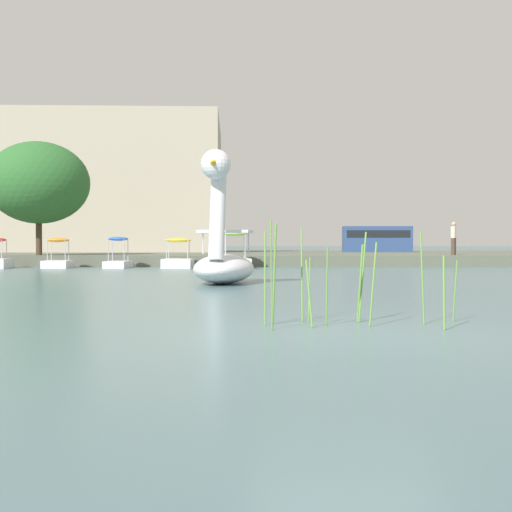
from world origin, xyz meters
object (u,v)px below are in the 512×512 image
(tree_sapling_by_fence, at_px, (39,183))
(parked_van, at_px, (377,238))
(pedal_boat_yellow, at_px, (178,260))
(pedal_boat_orange, at_px, (58,260))
(swan_boat, at_px, (223,253))
(person_on_path, at_px, (454,237))
(pedal_boat_blue, at_px, (118,259))
(pedal_boat_lime, at_px, (235,259))

(tree_sapling_by_fence, height_order, parked_van, tree_sapling_by_fence)
(pedal_boat_yellow, relative_size, parked_van, 0.47)
(pedal_boat_yellow, xyz_separation_m, pedal_boat_orange, (-5.64, -0.11, -0.00))
(pedal_boat_orange, bearing_deg, swan_boat, -57.24)
(person_on_path, bearing_deg, swan_boat, -123.82)
(pedal_boat_orange, relative_size, tree_sapling_by_fence, 0.26)
(pedal_boat_blue, height_order, person_on_path, person_on_path)
(pedal_boat_yellow, relative_size, tree_sapling_by_fence, 0.34)
(pedal_boat_lime, distance_m, pedal_boat_yellow, 2.71)
(pedal_boat_blue, bearing_deg, person_on_path, 14.64)
(person_on_path, bearing_deg, tree_sapling_by_fence, -179.68)
(pedal_boat_yellow, bearing_deg, pedal_boat_orange, -178.91)
(pedal_boat_lime, distance_m, tree_sapling_by_fence, 12.13)
(pedal_boat_orange, distance_m, person_on_path, 20.50)
(pedal_boat_lime, xyz_separation_m, pedal_boat_yellow, (-2.70, 0.16, -0.04))
(pedal_boat_lime, xyz_separation_m, pedal_boat_blue, (-5.51, 0.05, -0.01))
(parked_van, bearing_deg, pedal_boat_yellow, -125.08)
(parked_van, bearing_deg, pedal_boat_orange, -135.25)
(swan_boat, height_order, person_on_path, swan_boat)
(pedal_boat_yellow, bearing_deg, swan_boat, -78.39)
(swan_boat, xyz_separation_m, pedal_boat_yellow, (-2.68, 13.04, -0.48))
(person_on_path, bearing_deg, pedal_boat_orange, -167.38)
(pedal_boat_lime, bearing_deg, pedal_boat_blue, 179.47)
(pedal_boat_yellow, height_order, parked_van, parked_van)
(pedal_boat_yellow, distance_m, person_on_path, 15.03)
(swan_boat, bearing_deg, pedal_boat_blue, 113.01)
(swan_boat, height_order, pedal_boat_lime, swan_boat)
(swan_boat, xyz_separation_m, pedal_boat_orange, (-8.32, 12.93, -0.48))
(tree_sapling_by_fence, xyz_separation_m, person_on_path, (22.23, 0.12, -2.89))
(pedal_boat_yellow, bearing_deg, parked_van, 54.92)
(pedal_boat_lime, height_order, parked_van, parked_van)
(swan_boat, relative_size, person_on_path, 2.09)
(pedal_boat_lime, relative_size, pedal_boat_orange, 1.33)
(pedal_boat_lime, height_order, person_on_path, person_on_path)
(pedal_boat_blue, distance_m, parked_van, 23.90)
(pedal_boat_yellow, bearing_deg, tree_sapling_by_fence, 151.72)
(pedal_boat_blue, relative_size, tree_sapling_by_fence, 0.29)
(pedal_boat_lime, distance_m, person_on_path, 12.53)
(swan_boat, bearing_deg, person_on_path, 56.18)
(tree_sapling_by_fence, bearing_deg, pedal_boat_orange, -62.70)
(swan_boat, distance_m, person_on_path, 20.96)
(parked_van, bearing_deg, pedal_boat_lime, -118.70)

